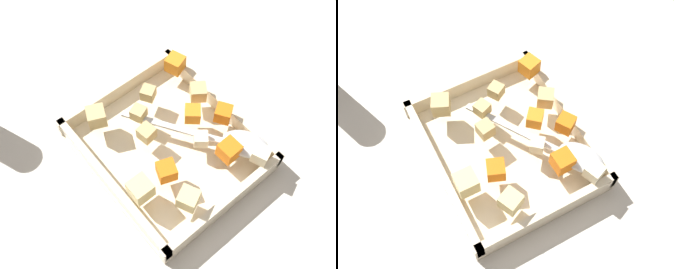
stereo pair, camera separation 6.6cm
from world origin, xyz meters
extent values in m
plane|color=beige|center=(0.00, 0.00, 0.00)|extent=(4.00, 4.00, 0.00)
cube|color=beige|center=(-0.01, 0.00, 0.01)|extent=(0.29, 0.25, 0.01)
cube|color=beige|center=(-0.01, -0.12, 0.03)|extent=(0.29, 0.01, 0.03)
cube|color=beige|center=(-0.01, 0.12, 0.03)|extent=(0.29, 0.01, 0.03)
cube|color=beige|center=(-0.15, 0.00, 0.03)|extent=(0.01, 0.25, 0.03)
cube|color=beige|center=(0.13, 0.00, 0.03)|extent=(0.01, 0.25, 0.03)
cube|color=orange|center=(0.09, -0.10, 0.06)|extent=(0.04, 0.04, 0.03)
cube|color=orange|center=(-0.09, -0.06, 0.06)|extent=(0.03, 0.03, 0.03)
cube|color=orange|center=(-0.04, -0.10, 0.06)|extent=(0.04, 0.04, 0.03)
cube|color=orange|center=(-0.01, -0.06, 0.06)|extent=(0.04, 0.04, 0.03)
cube|color=orange|center=(-0.06, 0.04, 0.06)|extent=(0.04, 0.04, 0.03)
cube|color=beige|center=(-0.05, -0.04, 0.06)|extent=(0.03, 0.03, 0.02)
cube|color=tan|center=(0.01, 0.02, 0.06)|extent=(0.03, 0.03, 0.02)
cube|color=tan|center=(0.02, -0.09, 0.06)|extent=(0.04, 0.04, 0.03)
cube|color=tan|center=(0.09, 0.07, 0.06)|extent=(0.04, 0.04, 0.03)
cube|color=#E0CC89|center=(-0.06, 0.09, 0.06)|extent=(0.03, 0.03, 0.03)
cube|color=#E0CC89|center=(-0.11, 0.04, 0.06)|extent=(0.04, 0.04, 0.03)
cube|color=tan|center=(0.05, 0.01, 0.06)|extent=(0.03, 0.03, 0.02)
cube|color=tan|center=(0.07, -0.03, 0.06)|extent=(0.03, 0.03, 0.02)
cube|color=beige|center=(-0.13, -0.09, 0.06)|extent=(0.03, 0.03, 0.03)
ellipsoid|color=silver|center=(-0.10, -0.09, 0.06)|extent=(0.09, 0.08, 0.02)
cube|color=silver|center=(0.00, -0.02, 0.05)|extent=(0.15, 0.10, 0.01)
camera|label=1|loc=(-0.26, 0.20, 0.63)|focal=43.68mm
camera|label=2|loc=(-0.30, 0.15, 0.63)|focal=43.68mm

